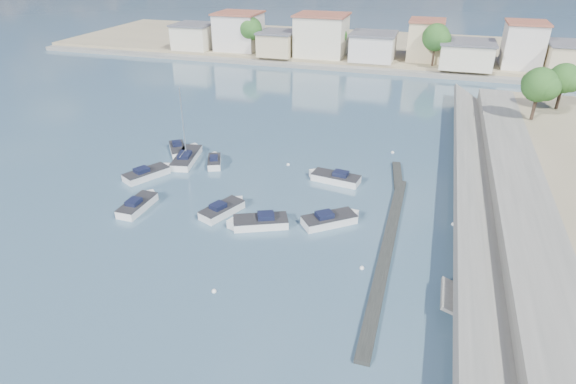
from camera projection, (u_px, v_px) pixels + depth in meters
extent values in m
plane|color=#334D67|center=(362.00, 125.00, 67.67)|extent=(400.00, 400.00, 0.00)
cube|color=slate|center=(533.00, 244.00, 39.59)|extent=(5.00, 90.00, 1.80)
cube|color=slate|center=(477.00, 236.00, 40.72)|extent=(4.17, 90.00, 2.86)
cube|color=slate|center=(479.00, 309.00, 33.37)|extent=(5.31, 3.50, 1.94)
cube|color=black|center=(387.00, 248.00, 40.38)|extent=(1.00, 26.00, 0.35)
cube|color=black|center=(398.00, 178.00, 52.37)|extent=(2.00, 8.05, 0.30)
cube|color=gray|center=(399.00, 49.00, 111.36)|extent=(160.00, 40.00, 1.40)
cube|color=slate|center=(388.00, 71.00, 93.72)|extent=(160.00, 2.50, 0.80)
cube|color=beige|center=(194.00, 37.00, 107.79)|extent=(8.00, 8.00, 5.00)
cube|color=#595960|center=(193.00, 24.00, 106.54)|extent=(8.48, 8.48, 0.35)
cube|color=silver|center=(239.00, 32.00, 106.29)|extent=(9.00, 9.00, 7.50)
cube|color=#99513D|center=(238.00, 13.00, 104.47)|extent=(9.54, 9.54, 0.35)
cube|color=beige|center=(278.00, 44.00, 101.85)|extent=(7.00, 8.00, 4.50)
cube|color=#595960|center=(278.00, 32.00, 100.72)|extent=(7.42, 8.48, 0.35)
cube|color=beige|center=(321.00, 36.00, 100.38)|extent=(10.00, 9.00, 8.00)
cube|color=#99513D|center=(322.00, 15.00, 98.44)|extent=(10.60, 9.54, 0.35)
cube|color=silver|center=(373.00, 47.00, 97.37)|extent=(8.50, 8.50, 5.00)
cube|color=#595960|center=(374.00, 33.00, 96.13)|extent=(9.01, 9.01, 0.35)
cube|color=beige|center=(425.00, 41.00, 96.73)|extent=(6.50, 7.50, 7.50)
cube|color=#99513D|center=(428.00, 20.00, 94.90)|extent=(6.89, 7.95, 0.35)
cube|color=beige|center=(466.00, 55.00, 91.96)|extent=(9.50, 9.00, 4.50)
cube|color=#595960|center=(468.00, 42.00, 90.83)|extent=(10.07, 9.54, 0.35)
cube|color=silver|center=(523.00, 46.00, 91.08)|extent=(7.00, 8.00, 8.00)
cube|color=#99513D|center=(528.00, 22.00, 89.14)|extent=(7.42, 8.48, 0.35)
cube|color=beige|center=(570.00, 58.00, 88.00)|extent=(8.00, 9.00, 5.00)
cube|color=#595960|center=(574.00, 43.00, 86.76)|extent=(8.48, 9.54, 0.35)
cylinder|color=#38281E|center=(251.00, 45.00, 103.67)|extent=(0.44, 0.44, 3.38)
sphere|color=#26501A|center=(251.00, 29.00, 102.12)|extent=(4.80, 4.80, 4.80)
sphere|color=#26501A|center=(254.00, 30.00, 101.48)|extent=(3.60, 3.60, 3.60)
sphere|color=#26501A|center=(248.00, 27.00, 102.63)|extent=(3.30, 3.30, 3.30)
cylinder|color=#38281E|center=(336.00, 48.00, 101.63)|extent=(0.44, 0.44, 2.93)
sphere|color=#26501A|center=(337.00, 34.00, 100.29)|extent=(4.16, 4.16, 4.16)
sphere|color=#26501A|center=(340.00, 36.00, 99.73)|extent=(3.12, 3.12, 3.12)
sphere|color=#26501A|center=(334.00, 33.00, 100.72)|extent=(2.86, 2.86, 2.86)
cylinder|color=#38281E|center=(433.00, 56.00, 92.88)|extent=(0.44, 0.44, 3.60)
sphere|color=#26501A|center=(436.00, 37.00, 91.23)|extent=(5.12, 5.12, 5.12)
sphere|color=#26501A|center=(441.00, 39.00, 90.55)|extent=(3.84, 3.84, 3.84)
sphere|color=#26501A|center=(432.00, 36.00, 91.77)|extent=(3.52, 3.52, 3.52)
cylinder|color=#38281E|center=(521.00, 60.00, 91.36)|extent=(0.44, 0.44, 3.15)
sphere|color=#26501A|center=(524.00, 43.00, 89.91)|extent=(4.48, 4.48, 4.48)
sphere|color=#26501A|center=(529.00, 45.00, 89.32)|extent=(3.36, 3.36, 3.36)
sphere|color=#26501A|center=(520.00, 41.00, 90.38)|extent=(3.08, 3.08, 3.08)
cylinder|color=#38281E|center=(534.00, 108.00, 63.76)|extent=(0.44, 0.44, 3.15)
sphere|color=#26501A|center=(540.00, 85.00, 62.32)|extent=(4.48, 4.48, 4.48)
sphere|color=#26501A|center=(547.00, 88.00, 61.72)|extent=(3.36, 3.36, 3.36)
sphere|color=#26501A|center=(534.00, 82.00, 62.79)|extent=(3.08, 3.08, 3.08)
cylinder|color=#38281E|center=(559.00, 99.00, 67.85)|extent=(0.44, 0.44, 2.93)
sphere|color=#26501A|center=(564.00, 78.00, 66.51)|extent=(4.16, 4.16, 4.16)
sphere|color=#26501A|center=(571.00, 81.00, 65.96)|extent=(3.12, 3.12, 3.12)
sphere|color=#26501A|center=(559.00, 76.00, 66.95)|extent=(2.86, 2.86, 2.86)
cube|color=white|center=(138.00, 206.00, 46.44)|extent=(1.86, 4.60, 1.00)
cube|color=white|center=(149.00, 197.00, 48.10)|extent=(1.79, 1.79, 1.00)
cube|color=#262628|center=(137.00, 202.00, 46.21)|extent=(1.90, 4.60, 0.08)
cube|color=black|center=(134.00, 202.00, 45.71)|extent=(1.13, 1.39, 0.48)
cube|color=white|center=(222.00, 211.00, 45.65)|extent=(3.37, 4.79, 1.00)
cube|color=white|center=(236.00, 204.00, 46.94)|extent=(1.66, 1.66, 1.00)
cube|color=#262628|center=(222.00, 206.00, 45.41)|extent=(3.40, 4.81, 0.08)
cube|color=black|center=(218.00, 206.00, 45.00)|extent=(1.54, 1.66, 0.48)
cube|color=white|center=(336.00, 179.00, 51.76)|extent=(5.33, 2.67, 1.00)
cube|color=white|center=(317.00, 175.00, 52.60)|extent=(1.92, 1.92, 1.00)
cube|color=#262628|center=(336.00, 175.00, 51.53)|extent=(5.33, 2.71, 0.08)
cube|color=black|center=(341.00, 174.00, 51.22)|extent=(1.69, 1.41, 0.48)
cube|color=white|center=(261.00, 223.00, 43.69)|extent=(5.28, 3.82, 1.00)
cube|color=white|center=(238.00, 225.00, 43.47)|extent=(1.83, 1.83, 1.00)
cube|color=#262628|center=(261.00, 218.00, 43.46)|extent=(5.30, 3.85, 0.08)
cube|color=black|center=(266.00, 216.00, 43.40)|extent=(1.84, 1.73, 0.48)
cube|color=white|center=(147.00, 175.00, 52.66)|extent=(4.00, 5.20, 1.00)
cube|color=white|center=(163.00, 169.00, 53.96)|extent=(1.70, 1.70, 1.00)
cube|color=#262628|center=(146.00, 171.00, 52.43)|extent=(4.03, 5.22, 0.08)
cube|color=black|center=(142.00, 170.00, 52.02)|extent=(1.74, 1.85, 0.48)
cube|color=white|center=(214.00, 163.00, 55.55)|extent=(2.68, 3.79, 1.00)
cube|color=white|center=(215.00, 158.00, 56.87)|extent=(1.29, 1.29, 1.00)
cube|color=#262628|center=(214.00, 159.00, 55.31)|extent=(2.71, 3.80, 0.08)
cube|color=black|center=(214.00, 158.00, 54.89)|extent=(1.22, 1.32, 0.48)
cube|color=white|center=(178.00, 150.00, 58.80)|extent=(3.90, 4.59, 1.00)
cube|color=white|center=(180.00, 156.00, 57.18)|extent=(1.37, 1.37, 1.00)
cube|color=#262628|center=(177.00, 147.00, 58.57)|extent=(3.92, 4.61, 0.08)
cube|color=black|center=(177.00, 143.00, 58.83)|extent=(1.61, 1.68, 0.48)
cube|color=white|center=(329.00, 221.00, 44.04)|extent=(5.05, 4.55, 1.00)
cube|color=white|center=(350.00, 217.00, 44.71)|extent=(1.51, 1.51, 1.00)
cube|color=#262628|center=(329.00, 216.00, 43.81)|extent=(5.07, 4.58, 0.08)
cube|color=black|center=(325.00, 215.00, 43.54)|extent=(1.89, 1.85, 0.48)
cube|color=white|center=(187.00, 159.00, 56.59)|extent=(3.30, 6.60, 1.00)
cube|color=white|center=(193.00, 150.00, 59.03)|extent=(2.06, 2.06, 1.00)
cube|color=#262628|center=(186.00, 155.00, 56.35)|extent=(3.34, 6.61, 0.08)
cube|color=black|center=(185.00, 155.00, 55.69)|extent=(1.65, 2.11, 0.48)
cylinder|color=silver|center=(183.00, 122.00, 54.50)|extent=(0.12, 0.12, 8.00)
cylinder|color=silver|center=(183.00, 153.00, 54.97)|extent=(0.55, 2.37, 0.08)
sphere|color=white|center=(462.00, 292.00, 35.57)|extent=(0.37, 0.37, 0.37)
sphere|color=white|center=(362.00, 268.00, 38.13)|extent=(0.37, 0.37, 0.37)
sphere|color=white|center=(214.00, 291.00, 35.60)|extent=(0.37, 0.37, 0.37)
sphere|color=white|center=(453.00, 224.00, 43.99)|extent=(0.37, 0.37, 0.37)
sphere|color=white|center=(288.00, 165.00, 55.66)|extent=(0.37, 0.37, 0.37)
sphere|color=white|center=(393.00, 153.00, 58.84)|extent=(0.37, 0.37, 0.37)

